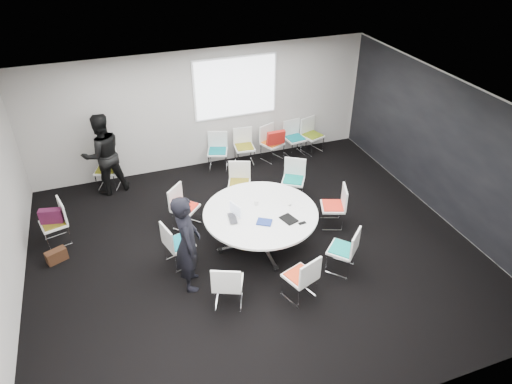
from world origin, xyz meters
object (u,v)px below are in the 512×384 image
object	(u,v)px
chair_back_e	(312,142)
chair_ring_f	(228,291)
person_main	(188,243)
chair_ring_h	(342,257)
chair_back_b	(244,153)
chair_ring_e	(179,251)
chair_ring_g	(300,284)
chair_back_d	(295,145)
brown_bag	(57,256)
chair_person_back	(108,176)
chair_ring_d	(186,215)
cup	(256,202)
chair_ring_b	(293,187)
chair_ring_a	(333,213)
chair_back_a	(218,158)
conference_table	(261,221)
laptop	(235,218)
chair_back_c	(272,149)
person_back	(103,154)
maroon_bag	(51,216)
chair_spare_left	(56,230)

from	to	relation	value
chair_back_e	chair_ring_f	bearing A→B (deg)	32.66
person_main	chair_ring_h	bearing A→B (deg)	-93.87
chair_ring_h	chair_back_b	distance (m)	4.19
chair_ring_e	chair_ring_g	distance (m)	2.24
chair_ring_e	chair_back_d	bearing A→B (deg)	114.76
brown_bag	chair_person_back	bearing A→B (deg)	64.02
chair_ring_d	cup	xyz separation A→B (m)	(1.22, -0.75, 0.50)
chair_ring_e	cup	distance (m)	1.66
chair_ring_b	chair_ring_e	xyz separation A→B (m)	(-2.75, -1.26, 0.00)
chair_ring_a	chair_ring_f	world-z (taller)	same
chair_back_a	chair_back_e	size ratio (longest dim) A/B	1.00
conference_table	chair_ring_b	world-z (taller)	chair_ring_b
chair_ring_a	person_main	world-z (taller)	person_main
chair_ring_f	cup	distance (m)	1.89
chair_back_e	conference_table	bearing A→B (deg)	32.41
person_main	laptop	bearing A→B (deg)	-51.81
brown_bag	chair_ring_f	bearing A→B (deg)	-37.57
chair_ring_a	cup	distance (m)	1.63
chair_back_c	person_back	distance (m)	3.99
chair_person_back	person_main	bearing A→B (deg)	126.14
conference_table	person_main	bearing A→B (deg)	-157.50
chair_ring_g	laptop	distance (m)	1.66
chair_ring_g	chair_back_c	xyz separation A→B (m)	(1.26, 4.49, 0.00)
chair_ring_e	chair_person_back	world-z (taller)	same
chair_back_a	maroon_bag	world-z (taller)	chair_back_a
chair_ring_d	chair_ring_f	distance (m)	2.27
chair_spare_left	chair_back_b	bearing A→B (deg)	-83.24
conference_table	chair_back_e	xyz separation A→B (m)	(2.51, 3.03, -0.25)
chair_ring_a	maroon_bag	distance (m)	5.34
chair_ring_d	person_main	distance (m)	1.75
chair_ring_f	brown_bag	distance (m)	3.32
chair_back_a	laptop	world-z (taller)	chair_back_a
brown_bag	chair_back_a	bearing A→B (deg)	31.65
chair_spare_left	brown_bag	xyz separation A→B (m)	(-0.03, -0.56, -0.16)
person_main	chair_ring_f	bearing A→B (deg)	-136.00
chair_ring_g	chair_ring_b	bearing A→B (deg)	48.74
chair_ring_b	chair_back_c	size ratio (longest dim) A/B	1.00
conference_table	maroon_bag	bearing A→B (deg)	159.91
chair_back_d	cup	xyz separation A→B (m)	(-2.03, -2.78, 0.50)
chair_back_a	person_back	bearing A→B (deg)	23.19
chair_ring_e	chair_back_d	distance (m)	4.71
chair_person_back	chair_back_d	bearing A→B (deg)	-160.07
chair_ring_a	chair_back_e	xyz separation A→B (m)	(0.97, 2.97, 0.00)
brown_bag	chair_ring_d	bearing A→B (deg)	5.50
chair_back_b	chair_spare_left	size ratio (longest dim) A/B	1.00
chair_ring_b	maroon_bag	distance (m)	4.84
chair_ring_a	chair_back_c	bearing A→B (deg)	23.35
chair_spare_left	cup	xyz separation A→B (m)	(3.62, -1.08, 0.50)
chair_back_e	chair_person_back	bearing A→B (deg)	-17.93
conference_table	brown_bag	bearing A→B (deg)	168.10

